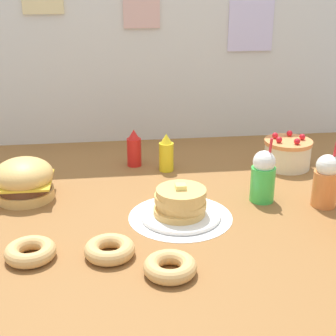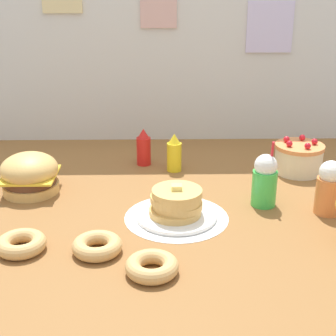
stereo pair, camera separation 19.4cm
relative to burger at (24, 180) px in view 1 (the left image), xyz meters
name	(u,v)px [view 1 (the left image)]	position (x,y,z in m)	size (l,w,h in m)	color
ground_plane	(172,214)	(0.57, -0.19, -0.09)	(2.37, 1.81, 0.02)	brown
back_wall	(149,38)	(0.58, 0.71, 0.46)	(2.37, 0.04, 1.08)	beige
doily_mat	(180,217)	(0.60, -0.25, -0.08)	(0.39, 0.39, 0.00)	white
burger	(24,180)	(0.00, 0.00, 0.00)	(0.23, 0.23, 0.17)	#DBA859
pancake_stack	(180,205)	(0.60, -0.25, -0.03)	(0.30, 0.30, 0.13)	white
layer_cake	(287,153)	(1.17, 0.20, -0.01)	(0.22, 0.22, 0.16)	beige
ketchup_bottle	(134,149)	(0.46, 0.31, 0.00)	(0.07, 0.07, 0.18)	red
mustard_bottle	(166,154)	(0.60, 0.23, 0.00)	(0.07, 0.07, 0.18)	yellow
cream_soda_cup	(263,176)	(0.94, -0.14, 0.02)	(0.10, 0.10, 0.27)	green
orange_float_cup	(326,181)	(1.17, -0.21, 0.02)	(0.10, 0.10, 0.27)	orange
donut_pink_glaze	(30,251)	(0.08, -0.47, -0.05)	(0.16, 0.16, 0.05)	tan
donut_chocolate	(110,249)	(0.33, -0.49, -0.05)	(0.16, 0.16, 0.05)	tan
donut_vanilla	(170,266)	(0.51, -0.61, -0.05)	(0.16, 0.16, 0.05)	tan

